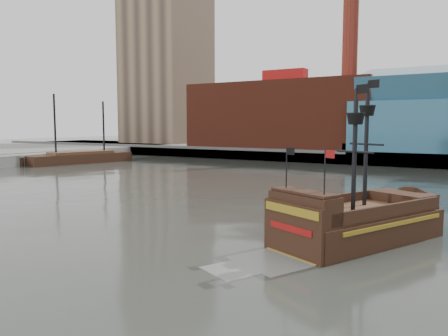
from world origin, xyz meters
The scene contains 7 objects.
ground centered at (0.00, 0.00, 0.00)m, with size 400.00×400.00×0.00m, color #292C27.
promenade_far centered at (0.00, 92.00, 1.00)m, with size 220.00×60.00×2.00m, color slate.
seawall centered at (0.00, 62.50, 1.30)m, with size 220.00×1.00×2.60m, color #4C4C49.
pier centered at (-58.00, 30.00, 1.00)m, with size 6.00×40.00×2.00m, color slate.
skyline centered at (5.21, 84.56, 24.55)m, with size 149.00×45.00×62.00m.
pirate_ship centered at (10.89, 7.29, 1.03)m, with size 10.44×15.66×11.36m.
docked_vessel centered at (-51.03, 38.35, 0.89)m, with size 9.10×21.15×14.03m.
Camera 1 is at (17.87, -21.14, 7.63)m, focal length 35.00 mm.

